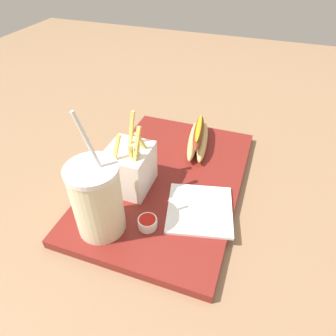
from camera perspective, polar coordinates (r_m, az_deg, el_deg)
The scene contains 7 objects.
ground_plane at distance 0.72m, azimuth 0.00°, elevation -3.70°, with size 2.40×2.40×0.02m, color #8C6B4C.
food_tray at distance 0.70m, azimuth 0.00°, elevation -2.51°, with size 0.49×0.32×0.02m, color maroon.
soda_cup at distance 0.56m, azimuth -13.23°, elevation -5.78°, with size 0.09×0.09×0.25m.
fries_basket at distance 0.65m, azimuth -7.30°, elevation 0.06°, with size 0.10×0.09×0.17m.
hot_dog_1 at distance 0.79m, azimuth 5.70°, elevation 5.61°, with size 0.18×0.08×0.06m.
ketchup_cup_1 at distance 0.59m, azimuth -3.89°, elevation -10.23°, with size 0.04×0.04×0.02m.
napkin_stack at distance 0.63m, azimuth 6.01°, elevation -7.77°, with size 0.14×0.13×0.01m, color white.
Camera 1 is at (-0.49, -0.17, 0.48)m, focal length 32.28 mm.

